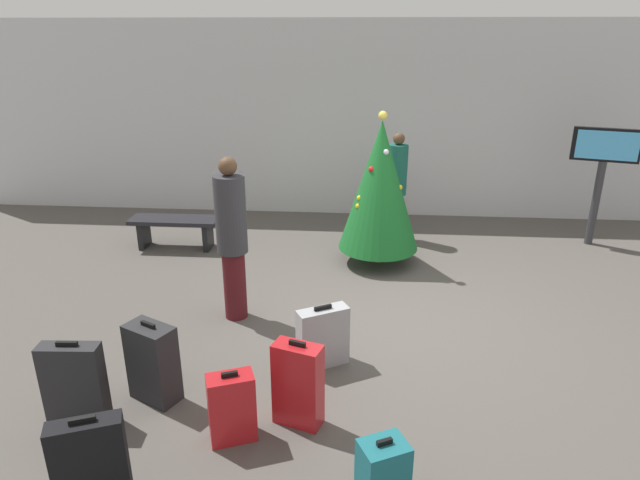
# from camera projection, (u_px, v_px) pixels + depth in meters

# --- Properties ---
(ground_plane) EXTENTS (16.00, 16.00, 0.00)m
(ground_plane) POSITION_uv_depth(u_px,v_px,m) (401.00, 316.00, 6.53)
(ground_plane) COLOR #514C47
(back_wall) EXTENTS (16.00, 0.20, 3.36)m
(back_wall) POSITION_uv_depth(u_px,v_px,m) (393.00, 121.00, 9.60)
(back_wall) COLOR silver
(back_wall) RESTS_ON ground_plane
(holiday_tree) EXTENTS (1.13, 1.13, 2.18)m
(holiday_tree) POSITION_uv_depth(u_px,v_px,m) (380.00, 186.00, 7.62)
(holiday_tree) COLOR #4C3319
(holiday_tree) RESTS_ON ground_plane
(flight_info_kiosk) EXTENTS (0.93, 0.34, 1.82)m
(flight_info_kiosk) POSITION_uv_depth(u_px,v_px,m) (603.00, 164.00, 8.28)
(flight_info_kiosk) COLOR #333338
(flight_info_kiosk) RESTS_ON ground_plane
(waiting_bench) EXTENTS (1.35, 0.44, 0.48)m
(waiting_bench) POSITION_uv_depth(u_px,v_px,m) (175.00, 226.00, 8.45)
(waiting_bench) COLOR black
(waiting_bench) RESTS_ON ground_plane
(traveller_0) EXTENTS (0.49, 0.49, 1.91)m
(traveller_0) POSITION_uv_depth(u_px,v_px,m) (232.00, 236.00, 6.17)
(traveller_0) COLOR #4C1419
(traveller_0) RESTS_ON ground_plane
(traveller_1) EXTENTS (0.42, 0.42, 1.71)m
(traveller_1) POSITION_uv_depth(u_px,v_px,m) (397.00, 184.00, 8.66)
(traveller_1) COLOR #4C1419
(traveller_1) RESTS_ON ground_plane
(suitcase_0) EXTENTS (0.41, 0.37, 0.55)m
(suitcase_0) POSITION_uv_depth(u_px,v_px,m) (383.00, 473.00, 3.89)
(suitcase_0) COLOR #19606B
(suitcase_0) RESTS_ON ground_plane
(suitcase_1) EXTENTS (0.43, 0.33, 0.65)m
(suitcase_1) POSITION_uv_depth(u_px,v_px,m) (232.00, 408.00, 4.48)
(suitcase_1) COLOR #B2191E
(suitcase_1) RESTS_ON ground_plane
(suitcase_2) EXTENTS (0.53, 0.34, 0.73)m
(suitcase_2) POSITION_uv_depth(u_px,v_px,m) (90.00, 463.00, 3.86)
(suitcase_2) COLOR black
(suitcase_2) RESTS_ON ground_plane
(suitcase_3) EXTENTS (0.45, 0.32, 0.80)m
(suitcase_3) POSITION_uv_depth(u_px,v_px,m) (298.00, 385.00, 4.65)
(suitcase_3) COLOR #B2191E
(suitcase_3) RESTS_ON ground_plane
(suitcase_4) EXTENTS (0.54, 0.40, 0.67)m
(suitcase_4) POSITION_uv_depth(u_px,v_px,m) (323.00, 337.00, 5.49)
(suitcase_4) COLOR #9EA0A5
(suitcase_4) RESTS_ON ground_plane
(suitcase_5) EXTENTS (0.51, 0.43, 0.78)m
(suitcase_5) POSITION_uv_depth(u_px,v_px,m) (153.00, 363.00, 4.96)
(suitcase_5) COLOR #232326
(suitcase_5) RESTS_ON ground_plane
(suitcase_6) EXTENTS (0.52, 0.20, 0.79)m
(suitcase_6) POSITION_uv_depth(u_px,v_px,m) (74.00, 384.00, 4.66)
(suitcase_6) COLOR #232326
(suitcase_6) RESTS_ON ground_plane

